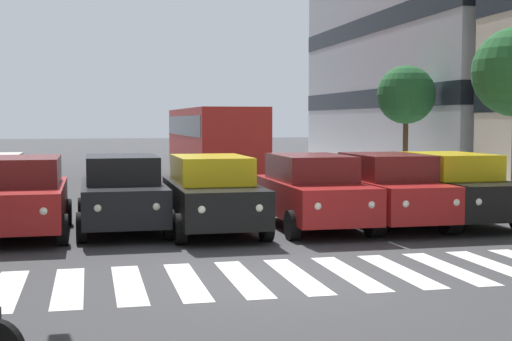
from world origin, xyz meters
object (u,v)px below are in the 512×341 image
object	(u,v)px
car_1	(388,189)
car_2	(312,191)
car_0	(452,188)
bus_behind_traffic	(213,136)
car_3	(212,193)
car_5	(22,195)
car_4	(122,192)
street_tree_2	(406,95)

from	to	relation	value
car_1	car_2	xyz separation A→B (m)	(1.90, -0.02, 0.00)
car_0	car_1	bearing A→B (deg)	-0.04
car_2	bus_behind_traffic	world-z (taller)	bus_behind_traffic
car_3	car_0	bearing A→B (deg)	179.93
car_1	car_5	world-z (taller)	same
car_5	car_3	bearing A→B (deg)	173.97
bus_behind_traffic	car_2	bearing A→B (deg)	90.00
car_4	street_tree_2	size ratio (longest dim) A/B	1.00
car_4	car_0	bearing A→B (deg)	175.06
car_1	car_5	size ratio (longest dim) A/B	1.00
car_5	bus_behind_traffic	xyz separation A→B (m)	(-6.50, -13.52, 0.97)
car_3	bus_behind_traffic	world-z (taller)	bus_behind_traffic
car_0	car_4	size ratio (longest dim) A/B	1.00
car_5	car_0	bearing A→B (deg)	177.48
car_0	bus_behind_traffic	bearing A→B (deg)	-75.65
bus_behind_traffic	car_5	bearing A→B (deg)	64.31
car_0	street_tree_2	bearing A→B (deg)	-108.17
car_4	bus_behind_traffic	size ratio (longest dim) A/B	0.42
car_0	car_4	distance (m)	7.94
car_3	bus_behind_traffic	size ratio (longest dim) A/B	0.42
car_1	car_4	xyz separation A→B (m)	(6.24, -0.68, 0.00)
car_2	car_5	distance (m)	6.52
car_2	street_tree_2	bearing A→B (deg)	-124.96
car_0	car_3	size ratio (longest dim) A/B	1.00
bus_behind_traffic	street_tree_2	size ratio (longest dim) A/B	2.36
car_0	car_3	distance (m)	5.94
car_2	car_0	bearing A→B (deg)	179.72
car_2	car_3	distance (m)	2.37
car_0	street_tree_2	distance (m)	10.49
bus_behind_traffic	street_tree_2	world-z (taller)	street_tree_2
car_0	car_3	world-z (taller)	same
car_0	bus_behind_traffic	xyz separation A→B (m)	(3.57, -13.96, 0.97)
car_1	street_tree_2	world-z (taller)	street_tree_2
car_2	street_tree_2	distance (m)	12.05
car_0	car_5	distance (m)	10.08
bus_behind_traffic	car_3	bearing A→B (deg)	80.36
car_2	bus_behind_traffic	xyz separation A→B (m)	(0.00, -13.94, 0.97)
car_1	car_2	size ratio (longest dim) A/B	1.00
street_tree_2	bus_behind_traffic	bearing A→B (deg)	-32.54
street_tree_2	car_4	bearing A→B (deg)	39.02
car_4	car_5	distance (m)	2.18
car_4	bus_behind_traffic	xyz separation A→B (m)	(-4.34, -13.28, 0.97)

